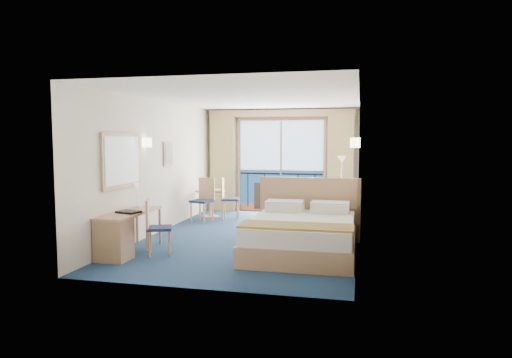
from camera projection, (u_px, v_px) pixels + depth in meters
name	position (u px, v px, depth m)	size (l,w,h in m)	color
floor	(253.00, 236.00, 9.00)	(6.50, 6.50, 0.00)	navy
room_walls	(253.00, 146.00, 8.84)	(4.04, 6.54, 2.72)	beige
balcony_door	(281.00, 168.00, 12.03)	(2.36, 0.03, 2.52)	navy
curtain_left	(223.00, 163.00, 12.21)	(0.65, 0.22, 2.55)	tan
curtain_right	(340.00, 164.00, 11.52)	(0.65, 0.22, 2.55)	tan
pelmet	(281.00, 113.00, 11.78)	(3.80, 0.25, 0.18)	tan
mirror	(122.00, 160.00, 7.85)	(0.05, 1.25, 0.95)	tan
wall_print	(168.00, 154.00, 9.74)	(0.04, 0.42, 0.52)	tan
sconce_left	(147.00, 142.00, 8.69)	(0.18, 0.18, 0.18)	#FFE6B2
sconce_right	(355.00, 143.00, 8.26)	(0.18, 0.18, 0.18)	#FFE6B2
bed	(302.00, 234.00, 7.64)	(1.90, 2.25, 1.19)	tan
nightstand	(345.00, 223.00, 8.91)	(0.43, 0.41, 0.56)	#9B6E52
phone	(344.00, 206.00, 8.91)	(0.18, 0.14, 0.08)	silver
armchair	(324.00, 208.00, 10.46)	(0.73, 0.75, 0.69)	#4D535E
floor_lamp	(342.00, 172.00, 10.83)	(0.21, 0.21, 1.51)	silver
desk	(117.00, 235.00, 7.30)	(0.51, 1.48, 0.69)	tan
desk_chair	(154.00, 224.00, 7.53)	(0.52, 0.52, 0.93)	#1D2344
folder	(129.00, 212.00, 7.54)	(0.35, 0.27, 0.03)	black
desk_lamp	(137.00, 190.00, 8.03)	(0.11, 0.11, 0.43)	silver
round_table	(210.00, 197.00, 11.20)	(0.74, 0.74, 0.67)	tan
table_chair_a	(227.00, 196.00, 11.00)	(0.50, 0.49, 0.98)	#1D2344
table_chair_b	(204.00, 197.00, 10.59)	(0.53, 0.54, 1.01)	#1D2344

